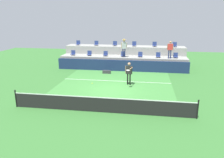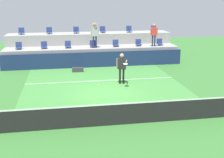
# 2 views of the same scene
# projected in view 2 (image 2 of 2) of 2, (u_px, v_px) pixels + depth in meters

# --- Properties ---
(ground_plane) EXTENTS (40.00, 40.00, 0.00)m
(ground_plane) POSITION_uv_depth(u_px,v_px,m) (107.00, 93.00, 15.43)
(ground_plane) COLOR #336B2D
(court_inner_paint) EXTENTS (9.00, 10.00, 0.01)m
(court_inner_paint) POSITION_uv_depth(u_px,v_px,m) (105.00, 88.00, 16.37)
(court_inner_paint) COLOR #3D7F38
(court_inner_paint) RESTS_ON ground_plane
(court_service_line) EXTENTS (9.00, 0.06, 0.00)m
(court_service_line) POSITION_uv_depth(u_px,v_px,m) (101.00, 81.00, 17.70)
(court_service_line) COLOR white
(court_service_line) RESTS_ON ground_plane
(tennis_net) EXTENTS (10.48, 0.08, 1.07)m
(tennis_net) POSITION_uv_depth(u_px,v_px,m) (123.00, 113.00, 11.50)
(tennis_net) COLOR black
(tennis_net) RESTS_ON ground_plane
(sponsor_backboard) EXTENTS (13.00, 0.16, 1.10)m
(sponsor_backboard) POSITION_uv_depth(u_px,v_px,m) (94.00, 60.00, 20.97)
(sponsor_backboard) COLOR navy
(sponsor_backboard) RESTS_ON ground_plane
(seating_tier_lower) EXTENTS (13.00, 1.80, 1.25)m
(seating_tier_lower) POSITION_uv_depth(u_px,v_px,m) (93.00, 55.00, 22.18)
(seating_tier_lower) COLOR gray
(seating_tier_lower) RESTS_ON ground_plane
(seating_tier_upper) EXTENTS (13.00, 1.80, 2.10)m
(seating_tier_upper) POSITION_uv_depth(u_px,v_px,m) (90.00, 46.00, 23.77)
(seating_tier_upper) COLOR gray
(seating_tier_upper) RESTS_ON ground_plane
(stadium_chair_lower_far_left) EXTENTS (0.44, 0.40, 0.52)m
(stadium_chair_lower_far_left) POSITION_uv_depth(u_px,v_px,m) (19.00, 46.00, 21.02)
(stadium_chair_lower_far_left) COLOR #2D2D33
(stadium_chair_lower_far_left) RESTS_ON seating_tier_lower
(stadium_chair_lower_left) EXTENTS (0.44, 0.40, 0.52)m
(stadium_chair_lower_left) POSITION_uv_depth(u_px,v_px,m) (44.00, 46.00, 21.31)
(stadium_chair_lower_left) COLOR #2D2D33
(stadium_chair_lower_left) RESTS_ON seating_tier_lower
(stadium_chair_lower_mid_left) EXTENTS (0.44, 0.40, 0.52)m
(stadium_chair_lower_mid_left) POSITION_uv_depth(u_px,v_px,m) (68.00, 45.00, 21.59)
(stadium_chair_lower_mid_left) COLOR #2D2D33
(stadium_chair_lower_mid_left) RESTS_ON seating_tier_lower
(stadium_chair_lower_center) EXTENTS (0.44, 0.40, 0.52)m
(stadium_chair_lower_center) POSITION_uv_depth(u_px,v_px,m) (93.00, 44.00, 21.89)
(stadium_chair_lower_center) COLOR #2D2D33
(stadium_chair_lower_center) RESTS_ON seating_tier_lower
(stadium_chair_lower_mid_right) EXTENTS (0.44, 0.40, 0.52)m
(stadium_chair_lower_mid_right) POSITION_uv_depth(u_px,v_px,m) (116.00, 44.00, 22.18)
(stadium_chair_lower_mid_right) COLOR #2D2D33
(stadium_chair_lower_mid_right) RESTS_ON seating_tier_lower
(stadium_chair_lower_right) EXTENTS (0.44, 0.40, 0.52)m
(stadium_chair_lower_right) POSITION_uv_depth(u_px,v_px,m) (139.00, 43.00, 22.47)
(stadium_chair_lower_right) COLOR #2D2D33
(stadium_chair_lower_right) RESTS_ON seating_tier_lower
(stadium_chair_lower_far_right) EXTENTS (0.44, 0.40, 0.52)m
(stadium_chair_lower_far_right) POSITION_uv_depth(u_px,v_px,m) (160.00, 43.00, 22.75)
(stadium_chair_lower_far_right) COLOR #2D2D33
(stadium_chair_lower_far_right) RESTS_ON seating_tier_lower
(stadium_chair_upper_far_left) EXTENTS (0.44, 0.40, 0.52)m
(stadium_chair_upper_far_left) POSITION_uv_depth(u_px,v_px,m) (21.00, 32.00, 22.50)
(stadium_chair_upper_far_left) COLOR #2D2D33
(stadium_chair_upper_far_left) RESTS_ON seating_tier_upper
(stadium_chair_upper_left) EXTENTS (0.44, 0.40, 0.52)m
(stadium_chair_upper_left) POSITION_uv_depth(u_px,v_px,m) (49.00, 31.00, 22.84)
(stadium_chair_upper_left) COLOR #2D2D33
(stadium_chair_upper_left) RESTS_ON seating_tier_upper
(stadium_chair_upper_mid_left) EXTENTS (0.44, 0.40, 0.52)m
(stadium_chair_upper_mid_left) POSITION_uv_depth(u_px,v_px,m) (76.00, 31.00, 23.18)
(stadium_chair_upper_mid_left) COLOR #2D2D33
(stadium_chair_upper_mid_left) RESTS_ON seating_tier_upper
(stadium_chair_upper_mid_right) EXTENTS (0.44, 0.40, 0.52)m
(stadium_chair_upper_mid_right) POSITION_uv_depth(u_px,v_px,m) (103.00, 30.00, 23.53)
(stadium_chair_upper_mid_right) COLOR #2D2D33
(stadium_chair_upper_mid_right) RESTS_ON seating_tier_upper
(stadium_chair_upper_right) EXTENTS (0.44, 0.40, 0.52)m
(stadium_chair_upper_right) POSITION_uv_depth(u_px,v_px,m) (129.00, 30.00, 23.89)
(stadium_chair_upper_right) COLOR #2D2D33
(stadium_chair_upper_right) RESTS_ON seating_tier_upper
(stadium_chair_upper_far_right) EXTENTS (0.44, 0.40, 0.52)m
(stadium_chair_upper_far_right) POSITION_uv_depth(u_px,v_px,m) (154.00, 29.00, 24.23)
(stadium_chair_upper_far_right) COLOR #2D2D33
(stadium_chair_upper_far_right) RESTS_ON seating_tier_upper
(tennis_player) EXTENTS (0.61, 1.32, 1.80)m
(tennis_player) POSITION_uv_depth(u_px,v_px,m) (122.00, 65.00, 16.76)
(tennis_player) COLOR black
(tennis_player) RESTS_ON ground_plane
(spectator_with_hat) EXTENTS (0.62, 0.51, 1.84)m
(spectator_with_hat) POSITION_uv_depth(u_px,v_px,m) (95.00, 32.00, 21.29)
(spectator_with_hat) COLOR navy
(spectator_with_hat) RESTS_ON seating_tier_lower
(spectator_in_white) EXTENTS (0.60, 0.25, 1.71)m
(spectator_in_white) POSITION_uv_depth(u_px,v_px,m) (154.00, 33.00, 22.06)
(spectator_in_white) COLOR navy
(spectator_in_white) RESTS_ON seating_tier_lower
(tennis_ball) EXTENTS (0.07, 0.07, 0.07)m
(tennis_ball) POSITION_uv_depth(u_px,v_px,m) (99.00, 85.00, 12.27)
(tennis_ball) COLOR #CCE033
(equipment_bag) EXTENTS (0.76, 0.28, 0.30)m
(equipment_bag) POSITION_uv_depth(u_px,v_px,m) (78.00, 70.00, 19.76)
(equipment_bag) COLOR #333338
(equipment_bag) RESTS_ON ground_plane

